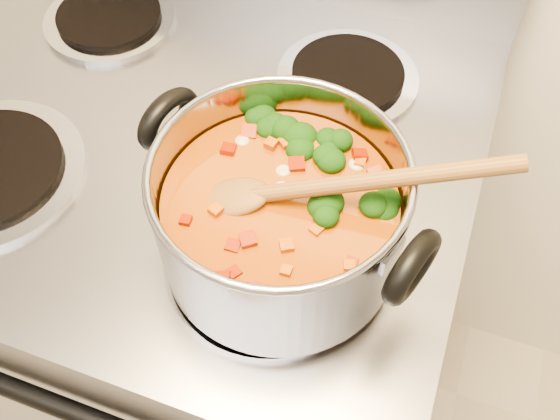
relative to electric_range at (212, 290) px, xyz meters
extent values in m
cube|color=gray|center=(0.00, 0.00, -0.01)|extent=(0.75, 0.65, 0.92)
cylinder|color=black|center=(0.00, -0.34, 0.33)|extent=(0.64, 0.02, 0.02)
cylinder|color=#A5A5AD|center=(0.18, -0.15, 0.46)|extent=(0.23, 0.23, 0.01)
cylinder|color=black|center=(0.18, -0.15, 0.46)|extent=(0.18, 0.18, 0.01)
cylinder|color=#A5A5AD|center=(-0.18, 0.15, 0.46)|extent=(0.19, 0.19, 0.01)
cylinder|color=black|center=(-0.18, 0.15, 0.46)|extent=(0.15, 0.15, 0.01)
cylinder|color=#A5A5AD|center=(0.18, 0.15, 0.46)|extent=(0.19, 0.19, 0.01)
cylinder|color=black|center=(0.18, 0.15, 0.46)|extent=(0.15, 0.15, 0.01)
cylinder|color=gray|center=(0.19, -0.14, 0.54)|extent=(0.24, 0.24, 0.13)
torus|color=gray|center=(0.19, -0.14, 0.60)|extent=(0.25, 0.25, 0.01)
cylinder|color=#89330C|center=(0.19, -0.14, 0.52)|extent=(0.23, 0.23, 0.09)
torus|color=black|center=(0.05, -0.10, 0.58)|extent=(0.04, 0.08, 0.08)
torus|color=black|center=(0.32, -0.18, 0.58)|extent=(0.04, 0.08, 0.08)
ellipsoid|color=black|center=(0.21, -0.16, 0.56)|extent=(0.04, 0.04, 0.03)
ellipsoid|color=black|center=(0.15, -0.22, 0.56)|extent=(0.04, 0.04, 0.03)
ellipsoid|color=black|center=(0.21, -0.05, 0.56)|extent=(0.04, 0.04, 0.03)
ellipsoid|color=black|center=(0.12, -0.15, 0.56)|extent=(0.04, 0.04, 0.03)
ellipsoid|color=black|center=(0.18, -0.16, 0.56)|extent=(0.04, 0.04, 0.03)
ellipsoid|color=black|center=(0.15, -0.08, 0.56)|extent=(0.04, 0.04, 0.03)
ellipsoid|color=black|center=(0.25, -0.20, 0.56)|extent=(0.04, 0.04, 0.03)
ellipsoid|color=maroon|center=(0.23, -0.07, 0.56)|extent=(0.01, 0.01, 0.01)
ellipsoid|color=maroon|center=(0.15, -0.06, 0.56)|extent=(0.01, 0.01, 0.01)
ellipsoid|color=maroon|center=(0.13, -0.20, 0.56)|extent=(0.01, 0.01, 0.01)
ellipsoid|color=maroon|center=(0.27, -0.15, 0.56)|extent=(0.01, 0.01, 0.01)
ellipsoid|color=maroon|center=(0.19, -0.19, 0.56)|extent=(0.01, 0.01, 0.01)
ellipsoid|color=maroon|center=(0.27, -0.14, 0.56)|extent=(0.01, 0.01, 0.01)
ellipsoid|color=maroon|center=(0.17, -0.15, 0.56)|extent=(0.01, 0.01, 0.01)
ellipsoid|color=maroon|center=(0.17, -0.04, 0.56)|extent=(0.01, 0.01, 0.01)
ellipsoid|color=maroon|center=(0.28, -0.13, 0.56)|extent=(0.01, 0.01, 0.01)
ellipsoid|color=maroon|center=(0.24, -0.20, 0.56)|extent=(0.01, 0.01, 0.01)
ellipsoid|color=maroon|center=(0.17, -0.05, 0.56)|extent=(0.01, 0.01, 0.01)
ellipsoid|color=maroon|center=(0.13, -0.09, 0.56)|extent=(0.01, 0.01, 0.01)
ellipsoid|color=#A24709|center=(0.28, -0.17, 0.56)|extent=(0.01, 0.01, 0.01)
ellipsoid|color=#A24709|center=(0.11, -0.13, 0.56)|extent=(0.01, 0.01, 0.01)
ellipsoid|color=#A24709|center=(0.24, -0.08, 0.56)|extent=(0.01, 0.01, 0.01)
ellipsoid|color=#A24709|center=(0.16, -0.18, 0.56)|extent=(0.01, 0.01, 0.01)
ellipsoid|color=#A24709|center=(0.19, -0.14, 0.56)|extent=(0.01, 0.01, 0.01)
ellipsoid|color=#A24709|center=(0.14, -0.18, 0.56)|extent=(0.01, 0.01, 0.01)
ellipsoid|color=#A24709|center=(0.20, -0.16, 0.56)|extent=(0.01, 0.01, 0.01)
ellipsoid|color=#A24709|center=(0.25, -0.20, 0.56)|extent=(0.01, 0.01, 0.01)
ellipsoid|color=#A24709|center=(0.10, -0.18, 0.56)|extent=(0.01, 0.01, 0.01)
ellipsoid|color=tan|center=(0.19, -0.11, 0.56)|extent=(0.02, 0.02, 0.01)
ellipsoid|color=tan|center=(0.24, -0.18, 0.56)|extent=(0.02, 0.02, 0.01)
ellipsoid|color=tan|center=(0.15, -0.20, 0.56)|extent=(0.02, 0.02, 0.01)
ellipsoid|color=tan|center=(0.22, -0.10, 0.56)|extent=(0.02, 0.02, 0.01)
ellipsoid|color=tan|center=(0.13, -0.18, 0.56)|extent=(0.02, 0.02, 0.01)
ellipsoid|color=tan|center=(0.11, -0.14, 0.56)|extent=(0.02, 0.02, 0.01)
ellipsoid|color=tan|center=(0.12, -0.16, 0.56)|extent=(0.02, 0.02, 0.01)
ellipsoid|color=brown|center=(0.14, -0.15, 0.56)|extent=(0.09, 0.06, 0.04)
cylinder|color=brown|center=(0.26, -0.12, 0.60)|extent=(0.25, 0.08, 0.09)
ellipsoid|color=black|center=(0.32, -0.09, 0.46)|extent=(0.01, 0.01, 0.01)
ellipsoid|color=black|center=(0.36, -0.23, 0.46)|extent=(0.01, 0.01, 0.01)
ellipsoid|color=black|center=(0.05, -0.23, 0.46)|extent=(0.01, 0.01, 0.01)
ellipsoid|color=black|center=(0.36, -0.20, 0.46)|extent=(0.01, 0.01, 0.01)
ellipsoid|color=black|center=(0.27, -0.28, 0.46)|extent=(0.01, 0.01, 0.01)
camera|label=1|loc=(0.30, -0.47, 1.04)|focal=40.00mm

